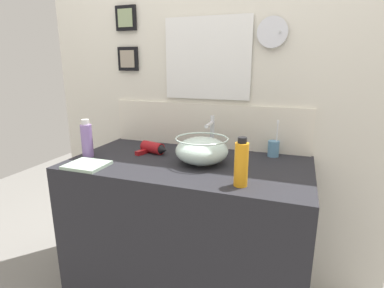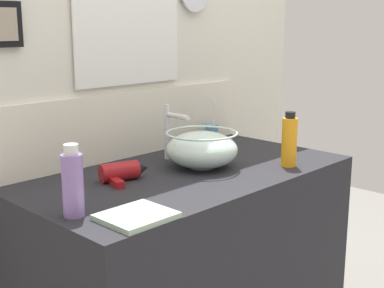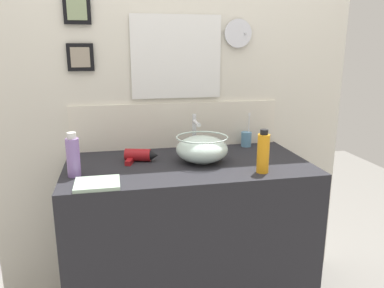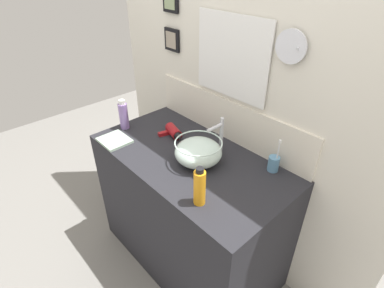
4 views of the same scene
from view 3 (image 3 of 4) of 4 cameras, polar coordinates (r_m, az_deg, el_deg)
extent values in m
cube|color=#232328|center=(2.15, -0.62, -14.69)|extent=(1.26, 0.67, 0.92)
cube|color=silver|center=(2.25, -2.49, 6.37)|extent=(2.15, 0.06, 2.38)
cube|color=silver|center=(2.24, -2.29, 2.86)|extent=(1.24, 0.02, 0.27)
cube|color=white|center=(2.20, -2.50, 13.10)|extent=(0.46, 0.01, 0.41)
cube|color=white|center=(2.19, -2.47, 13.09)|extent=(0.52, 0.01, 0.47)
cylinder|color=silver|center=(2.27, 7.04, 16.40)|extent=(0.16, 0.01, 0.16)
cylinder|color=silver|center=(2.30, 7.91, 16.35)|extent=(0.01, 0.06, 0.01)
cube|color=black|center=(2.18, -17.13, 18.97)|extent=(0.14, 0.02, 0.15)
cube|color=gray|center=(2.17, -17.15, 18.99)|extent=(0.10, 0.01, 0.11)
cube|color=black|center=(2.17, -16.64, 12.55)|extent=(0.14, 0.02, 0.15)
cube|color=gray|center=(2.16, -16.66, 12.54)|extent=(0.10, 0.01, 0.11)
ellipsoid|color=silver|center=(1.96, 1.50, -0.76)|extent=(0.27, 0.27, 0.14)
torus|color=silver|center=(1.95, 1.52, 1.08)|extent=(0.27, 0.27, 0.01)
torus|color=#B2B7BC|center=(1.98, 1.49, -2.58)|extent=(0.10, 0.10, 0.01)
cylinder|color=silver|center=(2.13, 0.35, 1.23)|extent=(0.02, 0.02, 0.19)
cylinder|color=silver|center=(2.06, 0.70, 3.19)|extent=(0.02, 0.12, 0.02)
cylinder|color=silver|center=(2.11, 0.36, 4.17)|extent=(0.02, 0.02, 0.03)
cylinder|color=maroon|center=(2.01, -8.23, -1.66)|extent=(0.15, 0.10, 0.07)
cone|color=black|center=(1.99, -5.78, -1.72)|extent=(0.06, 0.07, 0.06)
cube|color=maroon|center=(1.97, -9.48, -2.62)|extent=(0.05, 0.09, 0.02)
cylinder|color=#598CB2|center=(2.30, 8.27, 0.73)|extent=(0.06, 0.06, 0.09)
cylinder|color=white|center=(2.29, 8.63, 2.02)|extent=(0.01, 0.01, 0.18)
cube|color=white|center=(2.27, 8.73, 4.50)|extent=(0.01, 0.01, 0.02)
cylinder|color=#8C6BB2|center=(1.82, -17.64, -1.99)|extent=(0.06, 0.06, 0.18)
cylinder|color=silver|center=(1.80, -17.90, 1.23)|extent=(0.04, 0.04, 0.03)
cylinder|color=orange|center=(1.82, 10.78, -1.45)|extent=(0.06, 0.06, 0.19)
cylinder|color=black|center=(1.80, 10.94, 1.80)|extent=(0.04, 0.04, 0.02)
cube|color=#99B29E|center=(1.70, -14.24, -5.87)|extent=(0.19, 0.17, 0.02)
camera|label=1|loc=(1.00, 52.50, 3.74)|focal=28.00mm
camera|label=2|loc=(1.11, -75.48, 1.24)|focal=50.00mm
camera|label=4|loc=(1.75, 51.63, 24.45)|focal=28.00mm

